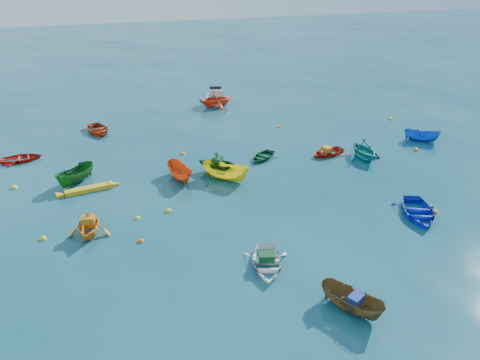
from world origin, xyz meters
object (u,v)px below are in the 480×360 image
object	(u,v)px
dinghy_blue_se	(417,215)
kayak_yellow	(90,191)
dinghy_white_near	(267,267)
motorboat_white	(216,103)

from	to	relation	value
dinghy_blue_se	kayak_yellow	xyz separation A→B (m)	(-17.21, 8.20, 0.00)
kayak_yellow	dinghy_white_near	bearing A→B (deg)	-153.06
dinghy_blue_se	motorboat_white	world-z (taller)	motorboat_white
dinghy_blue_se	kayak_yellow	bearing A→B (deg)	175.79
dinghy_white_near	motorboat_white	bearing A→B (deg)	97.00
motorboat_white	kayak_yellow	bearing A→B (deg)	-116.18
dinghy_white_near	dinghy_blue_se	distance (m)	9.69
dinghy_white_near	motorboat_white	xyz separation A→B (m)	(3.97, 25.49, 0.00)
kayak_yellow	motorboat_white	xyz separation A→B (m)	(11.69, 15.31, 0.00)
dinghy_white_near	kayak_yellow	xyz separation A→B (m)	(-7.72, 10.18, 0.00)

